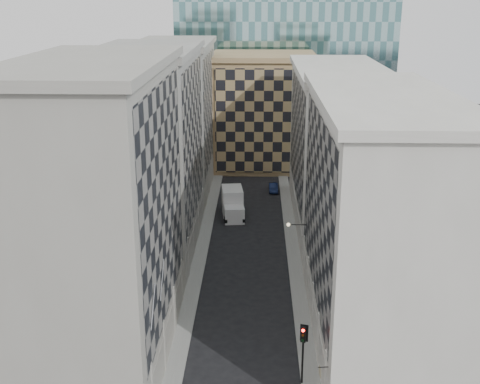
# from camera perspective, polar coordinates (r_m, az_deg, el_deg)

# --- Properties ---
(sidewalk_west) EXTENTS (1.50, 100.00, 0.15)m
(sidewalk_west) POSITION_cam_1_polar(r_m,az_deg,el_deg) (68.12, -3.77, -5.98)
(sidewalk_west) COLOR gray
(sidewalk_west) RESTS_ON ground
(sidewalk_east) EXTENTS (1.50, 100.00, 0.15)m
(sidewalk_east) POSITION_cam_1_polar(r_m,az_deg,el_deg) (67.97, 5.13, -6.08)
(sidewalk_east) COLOR gray
(sidewalk_east) RESTS_ON ground
(bldg_left_a) EXTENTS (10.80, 22.80, 23.70)m
(bldg_left_a) POSITION_cam_1_polar(r_m,az_deg,el_deg) (47.29, -13.01, -2.25)
(bldg_left_a) COLOR gray
(bldg_left_a) RESTS_ON ground
(bldg_left_b) EXTENTS (10.80, 22.80, 22.70)m
(bldg_left_b) POSITION_cam_1_polar(r_m,az_deg,el_deg) (67.97, -8.48, 3.86)
(bldg_left_b) COLOR gray
(bldg_left_b) RESTS_ON ground
(bldg_left_c) EXTENTS (10.80, 22.80, 21.70)m
(bldg_left_c) POSITION_cam_1_polar(r_m,az_deg,el_deg) (89.29, -6.06, 7.08)
(bldg_left_c) COLOR gray
(bldg_left_c) RESTS_ON ground
(bldg_right_a) EXTENTS (10.80, 26.80, 20.70)m
(bldg_right_a) POSITION_cam_1_polar(r_m,az_deg,el_deg) (51.01, 12.73, -2.50)
(bldg_right_a) COLOR beige
(bldg_right_a) RESTS_ON ground
(bldg_right_b) EXTENTS (10.80, 28.80, 19.70)m
(bldg_right_b) POSITION_cam_1_polar(r_m,az_deg,el_deg) (76.65, 9.06, 4.34)
(bldg_right_b) COLOR beige
(bldg_right_b) RESTS_ON ground
(tan_block) EXTENTS (16.80, 14.80, 18.80)m
(tan_block) POSITION_cam_1_polar(r_m,az_deg,el_deg) (101.42, 2.22, 7.71)
(tan_block) COLOR #A18455
(tan_block) RESTS_ON ground
(church_tower) EXTENTS (7.20, 7.20, 51.50)m
(church_tower) POSITION_cam_1_polar(r_m,az_deg,el_deg) (113.81, 1.22, 17.75)
(church_tower) COLOR #2C2822
(church_tower) RESTS_ON ground
(flagpoles_left) EXTENTS (0.10, 6.33, 2.33)m
(flagpoles_left) POSITION_cam_1_polar(r_m,az_deg,el_deg) (43.34, -7.81, -9.43)
(flagpoles_left) COLOR gray
(flagpoles_left) RESTS_ON ground
(bracket_lamp) EXTENTS (1.98, 0.36, 0.36)m
(bracket_lamp) POSITION_cam_1_polar(r_m,az_deg,el_deg) (60.02, 4.78, -3.11)
(bracket_lamp) COLOR black
(bracket_lamp) RESTS_ON ground
(traffic_light) EXTENTS (0.59, 0.58, 4.85)m
(traffic_light) POSITION_cam_1_polar(r_m,az_deg,el_deg) (45.85, 6.02, -13.99)
(traffic_light) COLOR black
(traffic_light) RESTS_ON sidewalk_east
(box_truck) EXTENTS (3.38, 6.74, 3.55)m
(box_truck) POSITION_cam_1_polar(r_m,az_deg,el_deg) (79.42, -0.69, -1.19)
(box_truck) COLOR silver
(box_truck) RESTS_ON ground
(dark_car) EXTENTS (1.39, 3.76, 1.23)m
(dark_car) POSITION_cam_1_polar(r_m,az_deg,el_deg) (89.56, 3.18, 0.44)
(dark_car) COLOR #0F193A
(dark_car) RESTS_ON ground
(shop_sign) EXTENTS (0.72, 0.63, 0.70)m
(shop_sign) POSITION_cam_1_polar(r_m,az_deg,el_deg) (42.62, 7.62, -16.49)
(shop_sign) COLOR black
(shop_sign) RESTS_ON ground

